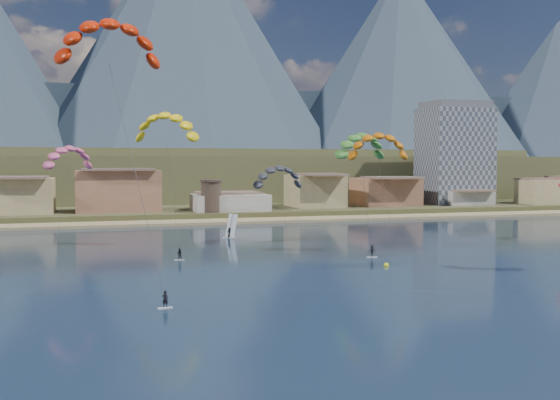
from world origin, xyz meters
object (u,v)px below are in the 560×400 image
kitesurfer_yellow (166,123)px  kitesurfer_green (361,143)px  watchtower (211,196)px  kitesurfer_red (109,36)px  apartment_tower (454,153)px  windsurfer (230,230)px  buoy (386,265)px

kitesurfer_yellow → kitesurfer_green: size_ratio=1.12×
watchtower → kitesurfer_red: size_ratio=0.26×
watchtower → kitesurfer_green: size_ratio=0.36×
apartment_tower → kitesurfer_yellow: size_ratio=1.20×
apartment_tower → kitesurfer_red: bearing=-136.5°
windsurfer → buoy: windsurfer is taller
apartment_tower → watchtower: (-80.00, -14.00, -11.45)m
kitesurfer_red → kitesurfer_yellow: bearing=73.7°
apartment_tower → watchtower: apartment_tower is taller
apartment_tower → buoy: apartment_tower is taller
kitesurfer_yellow → windsurfer: bearing=39.7°
kitesurfer_red → kitesurfer_yellow: 38.64m
watchtower → kitesurfer_green: 61.35m
apartment_tower → kitesurfer_yellow: bearing=-145.8°
watchtower → kitesurfer_yellow: 57.10m
apartment_tower → watchtower: size_ratio=3.72×
kitesurfer_green → kitesurfer_red: bearing=-145.6°
kitesurfer_red → windsurfer: (24.34, 47.68, -28.48)m
apartment_tower → watchtower: bearing=-170.1°
watchtower → kitesurfer_green: bearing=-73.1°
apartment_tower → kitesurfer_red: 149.19m
kitesurfer_red → buoy: kitesurfer_red is taller
kitesurfer_red → kitesurfer_yellow: size_ratio=1.26×
watchtower → windsurfer: bearing=-94.8°
kitesurfer_yellow → windsurfer: (13.73, 11.38, -20.57)m
apartment_tower → windsurfer: (-83.43, -54.75, -16.30)m
apartment_tower → windsurfer: apartment_tower is taller
kitesurfer_red → watchtower: bearing=72.6°
kitesurfer_green → windsurfer: kitesurfer_green is taller
kitesurfer_red → windsurfer: size_ratio=7.01×
kitesurfer_green → buoy: bearing=-104.3°
kitesurfer_green → kitesurfer_yellow: bearing=171.2°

